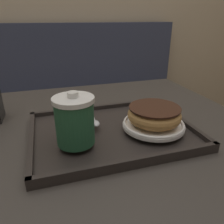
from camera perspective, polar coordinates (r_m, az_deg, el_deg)
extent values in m
cube|color=#33384C|center=(1.58, -7.31, -7.44)|extent=(1.41, 0.44, 0.45)
cube|color=#33384C|center=(1.56, -9.49, 11.90)|extent=(1.41, 0.08, 0.55)
cube|color=#38332D|center=(0.60, -2.32, -6.52)|extent=(0.90, 0.89, 0.03)
cube|color=#282321|center=(0.58, 0.00, -5.23)|extent=(0.42, 0.31, 0.01)
cube|color=#282321|center=(0.46, 5.69, -12.57)|extent=(0.42, 0.01, 0.01)
cube|color=#282321|center=(0.71, -3.58, 1.24)|extent=(0.42, 0.01, 0.01)
cube|color=#282321|center=(0.56, -20.36, -6.79)|extent=(0.01, 0.31, 0.01)
cube|color=#282321|center=(0.66, 17.05, -1.58)|extent=(0.01, 0.31, 0.01)
cylinder|color=#235638|center=(0.49, -9.66, -2.78)|extent=(0.09, 0.09, 0.10)
cylinder|color=white|center=(0.47, -10.11, 3.21)|extent=(0.09, 0.09, 0.01)
cylinder|color=white|center=(0.46, -10.21, 4.49)|extent=(0.02, 0.02, 0.01)
cylinder|color=white|center=(0.58, 10.74, -3.41)|extent=(0.16, 0.16, 0.01)
torus|color=white|center=(0.58, 10.79, -2.88)|extent=(0.16, 0.16, 0.01)
torus|color=tan|center=(0.57, 10.96, -0.78)|extent=(0.14, 0.14, 0.04)
cylinder|color=#381E14|center=(0.56, 11.12, 1.11)|extent=(0.13, 0.13, 0.00)
ellipsoid|color=silver|center=(0.58, -4.43, -2.86)|extent=(0.02, 0.04, 0.01)
cube|color=silver|center=(0.65, -5.48, -0.32)|extent=(0.02, 0.11, 0.00)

